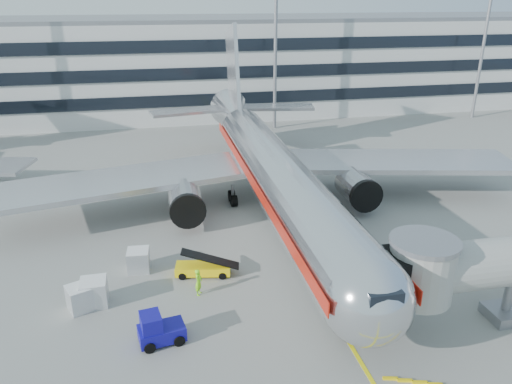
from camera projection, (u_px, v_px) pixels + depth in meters
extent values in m
plane|color=gray|center=(307.00, 272.00, 36.87)|extent=(180.00, 180.00, 0.00)
cube|color=#FFEE0D|center=(274.00, 217.00, 45.95)|extent=(0.25, 70.00, 0.01)
cylinder|color=silver|center=(281.00, 182.00, 42.59)|extent=(5.00, 36.00, 5.00)
sphere|color=silver|center=(368.00, 299.00, 26.23)|extent=(5.00, 5.00, 5.00)
cone|color=silver|center=(235.00, 115.00, 63.26)|extent=(5.00, 10.00, 5.00)
cube|color=black|center=(382.00, 297.00, 24.45)|extent=(1.80, 1.20, 0.90)
cube|color=#B7B7BC|center=(391.00, 161.00, 50.41)|extent=(24.95, 12.07, 0.50)
cube|color=#B7B7BC|center=(127.00, 180.00, 45.35)|extent=(24.95, 12.07, 0.50)
cylinder|color=#99999E|center=(357.00, 188.00, 46.70)|extent=(3.00, 4.20, 3.00)
cylinder|color=#99999E|center=(186.00, 202.00, 43.59)|extent=(3.00, 4.20, 3.00)
cylinder|color=black|center=(366.00, 196.00, 44.88)|extent=(3.10, 0.50, 3.10)
cylinder|color=black|center=(188.00, 211.00, 41.77)|extent=(3.10, 0.50, 3.10)
cube|color=#B7B7BC|center=(233.00, 80.00, 62.09)|extent=(0.45, 9.39, 13.72)
cube|color=#B7B7BC|center=(275.00, 107.00, 65.02)|extent=(10.41, 4.94, 0.35)
cube|color=#B7B7BC|center=(190.00, 111.00, 62.88)|extent=(10.41, 4.94, 0.35)
cylinder|color=gray|center=(349.00, 328.00, 29.27)|extent=(0.24, 0.24, 1.80)
cylinder|color=black|center=(348.00, 334.00, 29.44)|extent=(0.35, 0.90, 0.90)
cylinder|color=gray|center=(296.00, 189.00, 49.84)|extent=(0.30, 0.30, 2.00)
cylinder|color=gray|center=(233.00, 194.00, 48.60)|extent=(0.30, 0.30, 2.00)
cube|color=#B81A0D|center=(309.00, 177.00, 42.97)|extent=(0.06, 38.00, 0.90)
cube|color=#B81A0D|center=(252.00, 181.00, 41.99)|extent=(0.06, 38.00, 0.90)
cylinder|color=#A8A8A3|center=(421.00, 271.00, 28.87)|extent=(3.80, 3.80, 3.40)
cylinder|color=gray|center=(425.00, 242.00, 28.16)|extent=(4.00, 4.00, 0.30)
cube|color=black|center=(400.00, 274.00, 28.61)|extent=(1.40, 2.60, 2.60)
cylinder|color=gray|center=(508.00, 297.00, 31.05)|extent=(0.56, 0.56, 3.20)
cube|color=gray|center=(504.00, 313.00, 31.52)|extent=(2.20, 2.20, 0.70)
cylinder|color=black|center=(492.00, 315.00, 31.34)|extent=(0.35, 0.70, 0.70)
cube|color=silver|center=(208.00, 66.00, 86.79)|extent=(150.00, 24.00, 15.00)
cube|color=black|center=(218.00, 99.00, 77.09)|extent=(150.00, 0.30, 1.80)
cube|color=black|center=(218.00, 73.00, 75.61)|extent=(150.00, 0.30, 1.80)
cube|color=black|center=(217.00, 46.00, 74.13)|extent=(150.00, 0.30, 1.80)
cube|color=gray|center=(206.00, 18.00, 83.91)|extent=(150.00, 24.00, 0.60)
cylinder|color=gray|center=(275.00, 43.00, 71.96)|extent=(0.50, 0.50, 25.00)
cylinder|color=gray|center=(484.00, 39.00, 78.57)|extent=(0.50, 0.50, 25.00)
cube|color=yellow|center=(203.00, 269.00, 36.37)|extent=(4.17, 2.16, 0.63)
cube|color=black|center=(203.00, 259.00, 36.07)|extent=(4.28, 1.75, 1.38)
cylinder|color=black|center=(184.00, 267.00, 37.01)|extent=(0.58, 0.35, 0.54)
cylinder|color=black|center=(182.00, 276.00, 35.83)|extent=(0.58, 0.35, 0.54)
cylinder|color=black|center=(223.00, 267.00, 37.07)|extent=(0.58, 0.35, 0.54)
cylinder|color=black|center=(223.00, 276.00, 35.89)|extent=(0.58, 0.35, 0.54)
cube|color=#110C88|center=(162.00, 333.00, 29.30)|extent=(2.88, 1.93, 0.86)
cube|color=#110C88|center=(151.00, 323.00, 28.79)|extent=(1.36, 1.60, 1.05)
cube|color=black|center=(150.00, 318.00, 28.66)|extent=(1.23, 1.39, 0.10)
cylinder|color=black|center=(145.00, 333.00, 29.74)|extent=(0.71, 0.39, 0.67)
cylinder|color=black|center=(150.00, 348.00, 28.50)|extent=(0.71, 0.39, 0.67)
cylinder|color=black|center=(174.00, 326.00, 30.31)|extent=(0.71, 0.39, 0.67)
cylinder|color=black|center=(179.00, 341.00, 29.07)|extent=(0.71, 0.39, 0.67)
cube|color=silver|center=(94.00, 293.00, 32.79)|extent=(1.70, 1.70, 1.73)
cube|color=white|center=(93.00, 281.00, 32.46)|extent=(1.70, 1.70, 0.06)
cube|color=silver|center=(139.00, 261.00, 36.83)|extent=(1.68, 1.68, 1.62)
cube|color=white|center=(138.00, 251.00, 36.53)|extent=(1.68, 1.68, 0.06)
cube|color=silver|center=(81.00, 298.00, 32.32)|extent=(2.03, 2.03, 1.60)
cube|color=white|center=(79.00, 287.00, 32.01)|extent=(2.03, 2.03, 0.06)
imported|color=#94FF1A|center=(199.00, 282.00, 33.83)|extent=(0.71, 0.82, 1.90)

